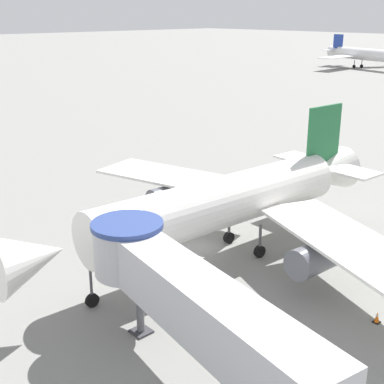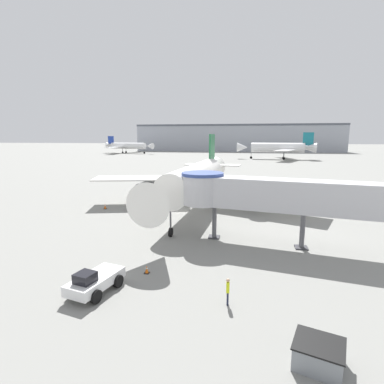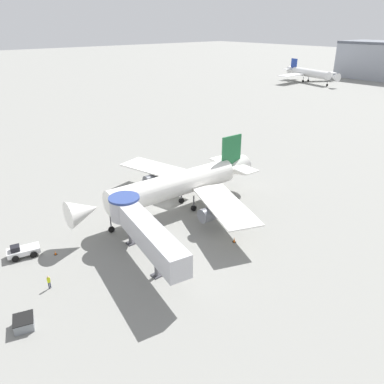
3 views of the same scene
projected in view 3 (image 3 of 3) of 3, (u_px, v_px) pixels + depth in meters
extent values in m
plane|color=gray|center=(165.00, 205.00, 61.05)|extent=(800.00, 800.00, 0.00)
cylinder|color=white|center=(173.00, 185.00, 57.17)|extent=(5.05, 21.74, 3.75)
cone|color=white|center=(83.00, 211.00, 49.38)|extent=(3.99, 4.34, 3.75)
cone|color=white|center=(232.00, 169.00, 63.74)|extent=(4.08, 5.84, 3.75)
cube|color=white|center=(158.00, 169.00, 65.40)|extent=(14.72, 8.33, 0.22)
cube|color=white|center=(225.00, 205.00, 52.53)|extent=(14.78, 9.76, 0.22)
cube|color=#1E6638|center=(231.00, 150.00, 62.19)|extent=(0.49, 4.08, 4.87)
cube|color=white|center=(233.00, 165.00, 63.62)|extent=(9.61, 3.42, 0.18)
cylinder|color=#565960|center=(156.00, 179.00, 64.44)|extent=(2.30, 4.19, 2.06)
cylinder|color=#565960|center=(213.00, 213.00, 53.19)|extent=(2.30, 4.19, 2.06)
cylinder|color=#4C4C51|center=(111.00, 223.00, 52.61)|extent=(0.18, 0.18, 2.15)
cylinder|color=black|center=(111.00, 229.00, 53.05)|extent=(0.31, 0.91, 0.90)
cylinder|color=#4C4C51|center=(181.00, 195.00, 61.09)|extent=(0.22, 0.22, 2.15)
cylinder|color=black|center=(181.00, 201.00, 61.54)|extent=(0.45, 0.92, 0.90)
cylinder|color=#4C4C51|center=(194.00, 202.00, 58.63)|extent=(0.22, 0.22, 2.15)
cylinder|color=black|center=(194.00, 208.00, 59.08)|extent=(0.45, 0.92, 0.90)
cube|color=#B7B7BC|center=(149.00, 235.00, 43.37)|extent=(15.89, 5.28, 2.80)
cylinder|color=#B7B7BC|center=(125.00, 209.00, 49.53)|extent=(3.90, 3.90, 2.80)
cylinder|color=navy|center=(124.00, 198.00, 48.89)|extent=(4.10, 4.10, 0.30)
cylinder|color=#56565B|center=(130.00, 233.00, 49.82)|extent=(0.44, 0.44, 3.35)
cube|color=#333338|center=(131.00, 243.00, 50.49)|extent=(1.10, 1.10, 0.12)
cylinder|color=#56565B|center=(156.00, 264.00, 43.41)|extent=(0.44, 0.44, 3.35)
cube|color=#333338|center=(157.00, 275.00, 44.08)|extent=(1.10, 1.10, 0.12)
cube|color=silver|center=(24.00, 251.00, 47.58)|extent=(2.64, 4.20, 0.66)
cube|color=black|center=(15.00, 248.00, 46.95)|extent=(1.31, 1.31, 0.60)
cylinder|color=black|center=(14.00, 251.00, 48.02)|extent=(0.47, 0.88, 0.84)
cylinder|color=black|center=(15.00, 259.00, 46.52)|extent=(0.47, 0.88, 0.84)
cylinder|color=black|center=(32.00, 247.00, 48.92)|extent=(0.47, 0.88, 0.84)
cylinder|color=black|center=(34.00, 254.00, 47.41)|extent=(0.47, 0.88, 0.84)
cube|color=gray|center=(24.00, 323.00, 36.48)|extent=(2.41, 2.30, 1.03)
cube|color=black|center=(23.00, 319.00, 36.25)|extent=(2.56, 2.43, 0.08)
cube|color=black|center=(56.00, 254.00, 48.10)|extent=(0.36, 0.36, 0.04)
cone|color=orange|center=(55.00, 252.00, 47.97)|extent=(0.25, 0.25, 0.56)
cylinder|color=white|center=(55.00, 252.00, 47.94)|extent=(0.14, 0.14, 0.07)
cube|color=black|center=(234.00, 242.00, 50.82)|extent=(0.43, 0.43, 0.04)
cone|color=orange|center=(234.00, 240.00, 50.67)|extent=(0.29, 0.29, 0.67)
cylinder|color=white|center=(234.00, 239.00, 50.64)|extent=(0.16, 0.16, 0.08)
cube|color=black|center=(127.00, 188.00, 67.17)|extent=(0.43, 0.43, 0.04)
cone|color=orange|center=(126.00, 187.00, 67.02)|extent=(0.29, 0.29, 0.66)
cylinder|color=white|center=(126.00, 186.00, 66.99)|extent=(0.16, 0.16, 0.08)
cylinder|color=#1E2338|center=(50.00, 285.00, 41.94)|extent=(0.12, 0.12, 0.81)
cylinder|color=#1E2338|center=(49.00, 286.00, 41.83)|extent=(0.12, 0.12, 0.81)
cube|color=#D1E019|center=(49.00, 280.00, 41.58)|extent=(0.21, 0.33, 0.64)
sphere|color=tan|center=(48.00, 277.00, 41.41)|extent=(0.22, 0.22, 0.22)
cylinder|color=white|center=(311.00, 73.00, 180.93)|extent=(23.97, 9.50, 3.70)
cone|color=white|center=(335.00, 77.00, 168.31)|extent=(4.86, 4.59, 3.70)
cone|color=white|center=(293.00, 70.00, 191.74)|extent=(6.29, 4.96, 3.70)
cube|color=white|center=(291.00, 75.00, 179.99)|extent=(6.28, 15.24, 0.22)
cube|color=white|center=(321.00, 73.00, 187.36)|extent=(12.52, 15.48, 0.22)
cube|color=navy|center=(294.00, 63.00, 190.12)|extent=(4.27, 1.31, 4.81)
cube|color=white|center=(293.00, 69.00, 191.69)|extent=(5.47, 10.59, 0.18)
cylinder|color=#4C4C51|center=(327.00, 83.00, 172.65)|extent=(0.18, 0.18, 2.13)
cylinder|color=black|center=(327.00, 85.00, 173.09)|extent=(1.13, 0.53, 1.10)
cylinder|color=#4C4C51|center=(303.00, 79.00, 183.92)|extent=(0.22, 0.22, 2.13)
cylinder|color=black|center=(303.00, 81.00, 184.36)|extent=(1.16, 0.66, 1.10)
cylinder|color=#4C4C51|center=(308.00, 78.00, 185.24)|extent=(0.22, 0.22, 2.13)
cylinder|color=black|center=(308.00, 81.00, 185.68)|extent=(1.16, 0.66, 1.10)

